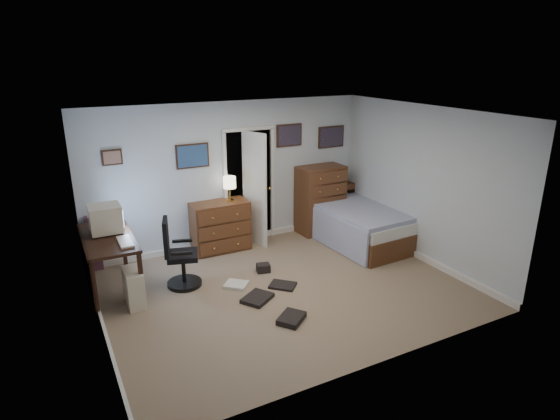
% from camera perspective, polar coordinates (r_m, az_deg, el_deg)
% --- Properties ---
extents(floor, '(5.00, 4.00, 0.02)m').
position_cam_1_polar(floor, '(6.88, 0.50, -9.62)').
color(floor, gray).
rests_on(floor, ground).
extents(computer_desk, '(0.68, 1.45, 0.84)m').
position_cam_1_polar(computer_desk, '(6.97, -20.96, -4.61)').
color(computer_desk, '#331811').
rests_on(computer_desk, floor).
extents(crt_monitor, '(0.44, 0.40, 0.40)m').
position_cam_1_polar(crt_monitor, '(6.98, -20.50, -1.00)').
color(crt_monitor, beige).
rests_on(crt_monitor, computer_desk).
extents(keyboard, '(0.17, 0.45, 0.03)m').
position_cam_1_polar(keyboard, '(6.60, -18.37, -3.68)').
color(keyboard, beige).
rests_on(keyboard, computer_desk).
extents(pc_tower, '(0.24, 0.47, 0.50)m').
position_cam_1_polar(pc_tower, '(6.66, -17.35, -9.01)').
color(pc_tower, beige).
rests_on(pc_tower, floor).
extents(office_chair, '(0.63, 0.63, 1.04)m').
position_cam_1_polar(office_chair, '(6.94, -12.23, -6.03)').
color(office_chair, black).
rests_on(office_chair, floor).
extents(media_stack, '(0.18, 0.18, 0.88)m').
position_cam_1_polar(media_stack, '(7.84, -21.77, -3.74)').
color(media_stack, maroon).
rests_on(media_stack, floor).
extents(low_dresser, '(0.98, 0.50, 0.86)m').
position_cam_1_polar(low_dresser, '(8.08, -7.32, -1.97)').
color(low_dresser, brown).
rests_on(low_dresser, floor).
extents(table_lamp, '(0.22, 0.22, 0.42)m').
position_cam_1_polar(table_lamp, '(7.92, -6.18, 3.27)').
color(table_lamp, gold).
rests_on(table_lamp, low_dresser).
extents(doorway, '(0.96, 1.12, 2.05)m').
position_cam_1_polar(doorway, '(8.57, -4.58, 3.35)').
color(doorway, black).
rests_on(doorway, floor).
extents(tall_dresser, '(0.89, 0.55, 1.27)m').
position_cam_1_polar(tall_dresser, '(8.83, 4.93, 1.32)').
color(tall_dresser, brown).
rests_on(tall_dresser, floor).
extents(headboard_bookcase, '(0.94, 0.25, 0.84)m').
position_cam_1_polar(headboard_bookcase, '(9.35, 8.14, 0.98)').
color(headboard_bookcase, brown).
rests_on(headboard_bookcase, floor).
extents(bed, '(1.28, 2.25, 0.72)m').
position_cam_1_polar(bed, '(8.54, 8.97, -1.55)').
color(bed, brown).
rests_on(bed, floor).
extents(wall_posters, '(4.38, 0.04, 0.60)m').
position_cam_1_polar(wall_posters, '(8.23, -2.46, 8.08)').
color(wall_posters, '#331E11').
rests_on(wall_posters, floor).
extents(floor_clutter, '(1.04, 1.77, 0.13)m').
position_cam_1_polar(floor_clutter, '(6.67, -1.56, -10.18)').
color(floor_clutter, black).
rests_on(floor_clutter, floor).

